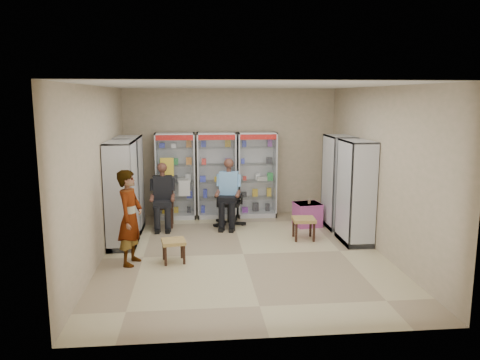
{
  "coord_description": "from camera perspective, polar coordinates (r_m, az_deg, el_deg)",
  "views": [
    {
      "loc": [
        -0.84,
        -8.07,
        2.83
      ],
      "look_at": [
        0.01,
        0.7,
        1.24
      ],
      "focal_mm": 35.0,
      "sensor_mm": 36.0,
      "label": 1
    }
  ],
  "objects": [
    {
      "name": "floor",
      "position": [
        8.59,
        0.41,
        -9.02
      ],
      "size": [
        6.0,
        6.0,
        0.0
      ],
      "primitive_type": "plane",
      "color": "tan",
      "rests_on": "ground"
    },
    {
      "name": "cabinet_left_far",
      "position": [
        10.13,
        -13.31,
        -0.47
      ],
      "size": [
        0.9,
        0.5,
        2.0
      ],
      "primitive_type": "cube",
      "rotation": [
        0.0,
        0.0,
        -1.57
      ],
      "color": "#B9BDC1",
      "rests_on": "floor"
    },
    {
      "name": "woven_stool_a",
      "position": [
        9.47,
        7.76,
        -5.89
      ],
      "size": [
        0.46,
        0.46,
        0.44
      ],
      "primitive_type": "cube",
      "rotation": [
        0.0,
        0.0,
        -0.05
      ],
      "color": "#92603D",
      "rests_on": "floor"
    },
    {
      "name": "seated_shopkeeper",
      "position": [
        10.23,
        -1.35,
        -1.79
      ],
      "size": [
        0.58,
        0.72,
        1.41
      ],
      "primitive_type": null,
      "rotation": [
        0.0,
        0.0,
        -0.2
      ],
      "color": "#6EB5DA",
      "rests_on": "floor"
    },
    {
      "name": "office_chair",
      "position": [
        10.31,
        -1.36,
        -2.55
      ],
      "size": [
        0.71,
        0.71,
        1.11
      ],
      "primitive_type": "cube",
      "rotation": [
        0.0,
        0.0,
        -0.2
      ],
      "color": "black",
      "rests_on": "floor"
    },
    {
      "name": "cabinet_right_near",
      "position": [
        9.28,
        13.92,
        -1.46
      ],
      "size": [
        0.9,
        0.5,
        2.0
      ],
      "primitive_type": "cube",
      "rotation": [
        0.0,
        0.0,
        1.57
      ],
      "color": "silver",
      "rests_on": "floor"
    },
    {
      "name": "cabinet_left_near",
      "position": [
        9.06,
        -14.23,
        -1.75
      ],
      "size": [
        0.9,
        0.5,
        2.0
      ],
      "primitive_type": "cube",
      "rotation": [
        0.0,
        0.0,
        -1.57
      ],
      "color": "#A6A8AE",
      "rests_on": "floor"
    },
    {
      "name": "pink_trunk",
      "position": [
        10.44,
        8.21,
        -4.17
      ],
      "size": [
        0.6,
        0.58,
        0.51
      ],
      "primitive_type": "cube",
      "rotation": [
        0.0,
        0.0,
        0.15
      ],
      "color": "#C74F96",
      "rests_on": "floor"
    },
    {
      "name": "woven_stool_b",
      "position": [
        8.23,
        -8.08,
        -8.56
      ],
      "size": [
        0.45,
        0.45,
        0.39
      ],
      "primitive_type": "cube",
      "rotation": [
        0.0,
        0.0,
        0.16
      ],
      "color": "#9E6942",
      "rests_on": "floor"
    },
    {
      "name": "cabinet_back_right",
      "position": [
        11.04,
        2.05,
        0.67
      ],
      "size": [
        0.9,
        0.5,
        2.0
      ],
      "primitive_type": "cube",
      "color": "#AAADB1",
      "rests_on": "floor"
    },
    {
      "name": "standing_man",
      "position": [
        8.1,
        -13.25,
        -4.48
      ],
      "size": [
        0.52,
        0.67,
        1.62
      ],
      "primitive_type": "imported",
      "rotation": [
        0.0,
        0.0,
        1.32
      ],
      "color": "gray",
      "rests_on": "floor"
    },
    {
      "name": "cabinet_back_left",
      "position": [
        10.96,
        -7.84,
        0.5
      ],
      "size": [
        0.9,
        0.5,
        2.0
      ],
      "primitive_type": "cube",
      "color": "#A4A7AC",
      "rests_on": "floor"
    },
    {
      "name": "wooden_chair",
      "position": [
        10.36,
        -9.31,
        -3.09
      ],
      "size": [
        0.42,
        0.42,
        0.94
      ],
      "primitive_type": "cube",
      "color": "black",
      "rests_on": "floor"
    },
    {
      "name": "tea_glass",
      "position": [
        10.34,
        8.45,
        -2.6
      ],
      "size": [
        0.07,
        0.07,
        0.1
      ],
      "primitive_type": "cylinder",
      "color": "#622D08",
      "rests_on": "pink_trunk"
    },
    {
      "name": "cabinet_back_mid",
      "position": [
        10.96,
        -2.87,
        0.59
      ],
      "size": [
        0.9,
        0.5,
        2.0
      ],
      "primitive_type": "cube",
      "color": "silver",
      "rests_on": "floor"
    },
    {
      "name": "cabinet_right_far",
      "position": [
        10.31,
        11.91,
        -0.24
      ],
      "size": [
        0.9,
        0.5,
        2.0
      ],
      "primitive_type": "cube",
      "rotation": [
        0.0,
        0.0,
        1.57
      ],
      "color": "silver",
      "rests_on": "floor"
    },
    {
      "name": "room_shell",
      "position": [
        8.16,
        0.43,
        4.16
      ],
      "size": [
        5.02,
        6.02,
        3.01
      ],
      "color": "#BEA68D",
      "rests_on": "ground"
    },
    {
      "name": "seated_customer",
      "position": [
        10.27,
        -9.36,
        -2.06
      ],
      "size": [
        0.44,
        0.6,
        1.34
      ],
      "primitive_type": null,
      "color": "black",
      "rests_on": "floor"
    }
  ]
}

